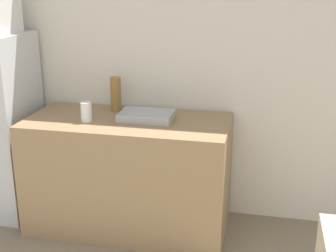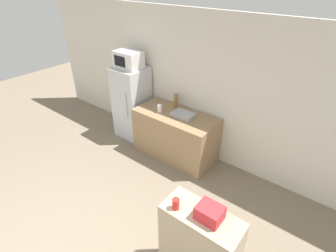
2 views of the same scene
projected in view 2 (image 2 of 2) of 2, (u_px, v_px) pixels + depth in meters
The scene contains 10 objects.
wall_back at pixel (204, 90), 4.55m from camera, with size 8.00×0.06×2.60m, color silver.
refrigerator at pixel (132, 103), 5.37m from camera, with size 0.61×0.62×1.49m.
microwave at pixel (129, 59), 4.90m from camera, with size 0.50×0.37×0.32m.
counter at pixel (175, 135), 4.88m from camera, with size 1.52×0.71×0.88m, color #937551.
sink_basin at pixel (183, 114), 4.58m from camera, with size 0.40×0.26×0.06m, color #9EA3A8.
bottle_tall at pixel (176, 101), 4.80m from camera, with size 0.08×0.08×0.27m, color olive.
bottle_short at pixel (160, 108), 4.69m from camera, with size 0.08×0.08×0.15m, color silver.
shelf_cabinet at pixel (199, 250), 2.78m from camera, with size 0.81×0.36×1.09m, color tan.
basket at pixel (210, 213), 2.43m from camera, with size 0.24×0.20×0.14m, color red.
jar at pixel (176, 204), 2.54m from camera, with size 0.07×0.07×0.12m, color red.
Camera 2 is at (2.11, -0.44, 3.11)m, focal length 28.00 mm.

